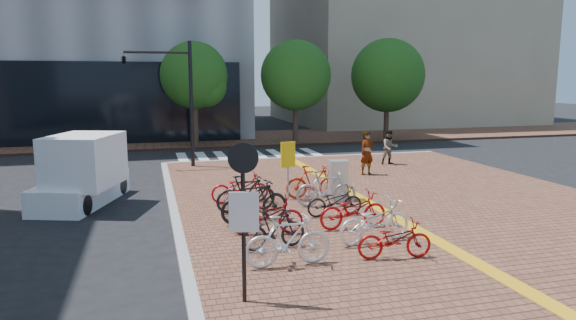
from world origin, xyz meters
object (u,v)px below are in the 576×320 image
object	(u,v)px
pedestrian_a	(367,153)
traffic_light_pole	(161,81)
bike_2	(266,215)
yellow_sign	(288,160)
utility_box	(338,180)
bike_6	(395,239)
bike_10	(326,189)
bike_7	(375,221)
bike_9	(335,201)
bike_0	(288,241)
bike_3	(255,201)
box_truck	(79,171)
bike_8	(353,210)
bike_5	(240,188)
bike_4	(246,193)
notice_sign	(244,203)
bike_1	(274,229)
bike_11	(313,182)
pedestrian_b	(390,147)

from	to	relation	value
pedestrian_a	traffic_light_pole	xyz separation A→B (m)	(-7.93, 3.92, 2.89)
bike_2	pedestrian_a	world-z (taller)	pedestrian_a
yellow_sign	pedestrian_a	bearing A→B (deg)	38.36
utility_box	yellow_sign	size ratio (longest dim) A/B	0.68
bike_6	bike_10	size ratio (longest dim) A/B	0.89
bike_7	yellow_sign	size ratio (longest dim) A/B	1.04
bike_2	bike_9	size ratio (longest dim) A/B	1.14
bike_7	yellow_sign	bearing A→B (deg)	-0.46
bike_0	bike_3	xyz separation A→B (m)	(0.01, 3.45, 0.03)
bike_10	box_truck	size ratio (longest dim) A/B	0.42
bike_0	bike_8	world-z (taller)	bike_0
bike_9	box_truck	xyz separation A→B (m)	(-7.24, 4.06, 0.51)
bike_5	yellow_sign	xyz separation A→B (m)	(1.58, -0.01, 0.83)
bike_8	traffic_light_pole	xyz separation A→B (m)	(-4.47, 10.80, 3.29)
bike_5	bike_8	distance (m)	4.26
bike_2	traffic_light_pole	size ratio (longest dim) A/B	0.34
bike_3	pedestrian_a	distance (m)	8.11
yellow_sign	box_truck	bearing A→B (deg)	164.57
bike_4	notice_sign	size ratio (longest dim) A/B	0.64
bike_6	bike_8	bearing A→B (deg)	7.38
utility_box	yellow_sign	distance (m)	1.75
bike_8	bike_2	bearing A→B (deg)	85.13
bike_2	yellow_sign	world-z (taller)	yellow_sign
bike_6	yellow_sign	size ratio (longest dim) A/B	0.87
bike_4	box_truck	bearing A→B (deg)	51.11
bike_10	notice_sign	size ratio (longest dim) A/B	0.65
notice_sign	bike_0	bearing A→B (deg)	51.34
bike_1	traffic_light_pole	world-z (taller)	traffic_light_pole
notice_sign	bike_5	bearing A→B (deg)	80.60
bike_8	bike_11	distance (m)	3.50
bike_0	bike_9	world-z (taller)	bike_0
bike_9	yellow_sign	bearing A→B (deg)	17.08
bike_4	bike_8	distance (m)	3.39
bike_5	bike_7	distance (m)	5.34
bike_1	bike_9	xyz separation A→B (m)	(2.35, 2.31, -0.03)
traffic_light_pole	bike_7	bearing A→B (deg)	-69.37
bike_8	pedestrian_b	distance (m)	10.46
bike_4	traffic_light_pole	size ratio (longest dim) A/B	0.33
notice_sign	box_truck	size ratio (longest dim) A/B	0.65
bike_1	box_truck	xyz separation A→B (m)	(-4.89, 6.37, 0.48)
utility_box	box_truck	xyz separation A→B (m)	(-8.05, 2.23, 0.30)
bike_1	bike_2	bearing A→B (deg)	-12.57
bike_7	bike_11	size ratio (longest dim) A/B	1.08
bike_3	bike_7	distance (m)	3.46
bike_2	bike_11	bearing A→B (deg)	-23.53
yellow_sign	bike_0	bearing A→B (deg)	-105.47
notice_sign	box_truck	world-z (taller)	notice_sign
bike_3	bike_6	world-z (taller)	bike_3
bike_0	bike_1	world-z (taller)	bike_0
yellow_sign	utility_box	bearing A→B (deg)	-15.76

